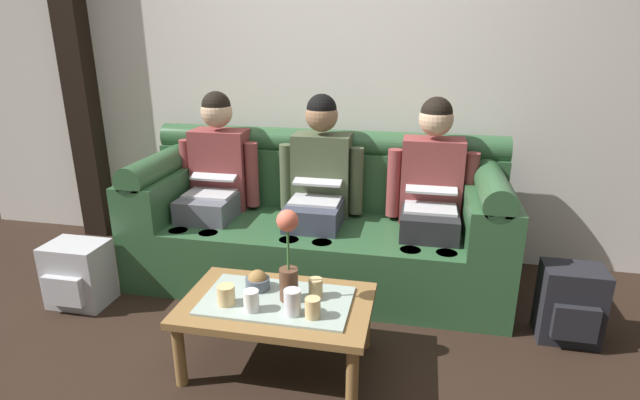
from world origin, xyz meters
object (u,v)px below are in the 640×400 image
snack_bowl (258,281)px  cup_far_right (292,302)px  person_left (215,177)px  person_right (431,190)px  person_middle (319,184)px  backpack_left (78,275)px  backpack_right (570,304)px  flower_vase (288,256)px  cup_near_left (226,295)px  cup_far_left (316,288)px  cup_near_right (313,308)px  coffee_table (277,309)px  couch (319,225)px  cup_far_center (251,301)px

snack_bowl → cup_far_right: (0.23, -0.19, 0.02)m
person_left → person_right: same height
person_middle → snack_bowl: person_middle is taller
backpack_left → backpack_right: size_ratio=0.94×
flower_vase → backpack_right: bearing=20.3°
snack_bowl → cup_near_left: bearing=-119.5°
person_middle → cup_far_left: size_ratio=12.88×
cup_near_right → backpack_left: bearing=164.2°
person_middle → backpack_left: 1.58m
coffee_table → couch: bearing=90.0°
person_middle → coffee_table: (0.00, -0.99, -0.34)m
coffee_table → cup_far_right: size_ratio=7.52×
couch → cup_far_left: bearing=-79.0°
coffee_table → snack_bowl: (-0.12, 0.09, 0.09)m
flower_vase → backpack_right: size_ratio=1.09×
cup_far_right → cup_near_left: bearing=176.1°
person_middle → cup_far_right: person_middle is taller
cup_far_left → cup_far_right: bearing=-112.0°
person_left → coffee_table: person_left is taller
cup_near_right → cup_far_right: size_ratio=0.77×
couch → person_right: bearing=-0.4°
person_middle → cup_near_left: bearing=-101.6°
cup_far_center → coffee_table: bearing=54.0°
snack_bowl → cup_far_right: size_ratio=1.00×
person_left → person_middle: (0.71, -0.00, 0.00)m
person_right → coffee_table: person_right is taller
flower_vase → cup_near_right: size_ratio=4.90×
person_middle → cup_far_right: (0.11, -1.10, -0.23)m
cup_far_center → snack_bowl: bearing=100.6°
backpack_left → backpack_right: (2.83, 0.21, 0.01)m
snack_bowl → cup_far_left: (0.30, -0.02, 0.01)m
cup_far_right → backpack_right: (1.36, 0.65, -0.22)m
cup_near_left → cup_far_left: (0.40, 0.15, 0.00)m
person_middle → person_right: (0.71, 0.00, -0.00)m
person_middle → flower_vase: size_ratio=2.67×
coffee_table → cup_near_left: size_ratio=9.67×
cup_near_right → cup_far_left: 0.18m
cup_far_left → backpack_right: size_ratio=0.23×
flower_vase → cup_far_left: 0.22m
flower_vase → cup_near_right: (0.14, -0.13, -0.18)m
person_right → couch: bearing=179.6°
cup_near_right → cup_near_left: bearing=176.2°
flower_vase → backpack_right: flower_vase is taller
flower_vase → cup_far_left: size_ratio=4.83×
person_middle → cup_far_left: (0.18, -0.92, -0.24)m
cup_far_left → cup_far_right: size_ratio=0.78×
person_left → backpack_right: person_left is taller
backpack_right → snack_bowl: bearing=-164.2°
couch → person_right: (0.71, -0.00, 0.29)m
snack_bowl → cup_near_left: 0.20m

